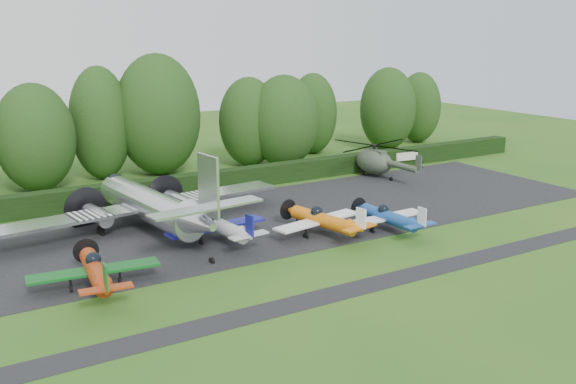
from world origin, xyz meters
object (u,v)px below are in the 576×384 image
light_plane_orange (323,220)px  light_plane_blue (388,217)px  helicopter (374,159)px  sign_board (407,157)px  light_plane_white (220,226)px  light_plane_red (95,271)px  transport_plane (151,205)px

light_plane_orange → light_plane_blue: size_ratio=1.08×
helicopter → sign_board: 6.68m
light_plane_blue → sign_board: (17.70, 17.99, -0.03)m
light_plane_white → sign_board: light_plane_white is taller
sign_board → light_plane_orange: bearing=-149.1°
light_plane_red → light_plane_white: size_ratio=0.99×
light_plane_orange → sign_board: light_plane_orange is taller
transport_plane → light_plane_blue: transport_plane is taller
sign_board → light_plane_blue: bearing=-139.1°
light_plane_blue → light_plane_red: bearing=-177.9°
light_plane_orange → sign_board: size_ratio=2.79×
transport_plane → helicopter: 28.25m
transport_plane → light_plane_red: size_ratio=2.92×
light_plane_orange → light_plane_blue: (5.07, -1.77, -0.10)m
light_plane_white → light_plane_orange: (7.47, -2.65, -0.00)m
sign_board → light_plane_white: bearing=-160.3°
transport_plane → light_plane_blue: 18.72m
light_plane_blue → helicopter: bearing=57.0°
light_plane_orange → helicopter: (16.41, 14.31, 0.59)m
helicopter → light_plane_white: bearing=-152.8°
sign_board → transport_plane: bearing=-170.4°
light_plane_blue → helicopter: helicopter is taller
light_plane_red → sign_board: 44.46m
transport_plane → helicopter: (27.46, 6.62, -0.31)m
light_plane_red → light_plane_blue: light_plane_red is taller
light_plane_white → transport_plane: bearing=131.9°
light_plane_white → sign_board: size_ratio=2.80×
light_plane_red → light_plane_blue: (22.98, -0.04, -0.09)m
light_plane_red → light_plane_orange: bearing=-0.4°
light_plane_blue → sign_board: 25.24m
light_plane_red → light_plane_orange: 17.99m
light_plane_white → light_plane_orange: 7.93m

